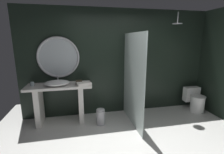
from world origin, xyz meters
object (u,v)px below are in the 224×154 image
object	(u,v)px
tissue_box	(79,82)
rain_shower_head	(177,23)
toilet	(195,100)
waste_bin	(101,116)
tumbler_cup	(32,84)
folded_hand_towel	(84,84)
round_wall_mirror	(58,57)
vessel_sink	(57,83)

from	to	relation	value
tissue_box	rain_shower_head	world-z (taller)	rain_shower_head
rain_shower_head	toilet	distance (m)	2.08
waste_bin	tumbler_cup	bearing A→B (deg)	167.11
rain_shower_head	folded_hand_towel	distance (m)	2.60
round_wall_mirror	rain_shower_head	bearing A→B (deg)	-5.88
round_wall_mirror	toilet	bearing A→B (deg)	-5.67
tumbler_cup	tissue_box	xyz separation A→B (m)	(0.98, -0.07, 0.00)
waste_bin	folded_hand_towel	bearing A→B (deg)	158.38
tumbler_cup	waste_bin	xyz separation A→B (m)	(1.43, -0.33, -0.75)
vessel_sink	waste_bin	size ratio (longest dim) A/B	1.43
vessel_sink	waste_bin	distance (m)	1.22
waste_bin	round_wall_mirror	bearing A→B (deg)	147.07
tissue_box	toilet	world-z (taller)	tissue_box
vessel_sink	tumbler_cup	world-z (taller)	vessel_sink
tissue_box	waste_bin	size ratio (longest dim) A/B	0.35
folded_hand_towel	vessel_sink	bearing A→B (deg)	165.60
round_wall_mirror	tumbler_cup	bearing A→B (deg)	-156.62
round_wall_mirror	rain_shower_head	size ratio (longest dim) A/B	3.43
toilet	tumbler_cup	bearing A→B (deg)	178.52
tissue_box	waste_bin	distance (m)	0.91
tumbler_cup	folded_hand_towel	xyz separation A→B (m)	(1.09, -0.19, -0.01)
rain_shower_head	folded_hand_towel	xyz separation A→B (m)	(-2.23, -0.15, -1.32)
tumbler_cup	round_wall_mirror	world-z (taller)	round_wall_mirror
tumbler_cup	rain_shower_head	size ratio (longest dim) A/B	0.32
vessel_sink	waste_bin	world-z (taller)	vessel_sink
tumbler_cup	waste_bin	bearing A→B (deg)	-12.89
tissue_box	toilet	bearing A→B (deg)	-0.72
folded_hand_towel	tumbler_cup	bearing A→B (deg)	169.92
round_wall_mirror	tissue_box	bearing A→B (deg)	-35.38
vessel_sink	tissue_box	bearing A→B (deg)	-2.46
rain_shower_head	waste_bin	bearing A→B (deg)	-171.58
folded_hand_towel	rain_shower_head	bearing A→B (deg)	3.81
rain_shower_head	folded_hand_towel	world-z (taller)	rain_shower_head
tissue_box	round_wall_mirror	bearing A→B (deg)	144.62
tumbler_cup	tissue_box	bearing A→B (deg)	-3.84
vessel_sink	tumbler_cup	size ratio (longest dim) A/B	6.19
vessel_sink	tissue_box	size ratio (longest dim) A/B	4.09
toilet	vessel_sink	bearing A→B (deg)	179.05
vessel_sink	toilet	distance (m)	3.55
tumbler_cup	toilet	xyz separation A→B (m)	(4.01, -0.10, -0.65)
waste_bin	rain_shower_head	bearing A→B (deg)	8.42
tumbler_cup	waste_bin	size ratio (longest dim) A/B	0.23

